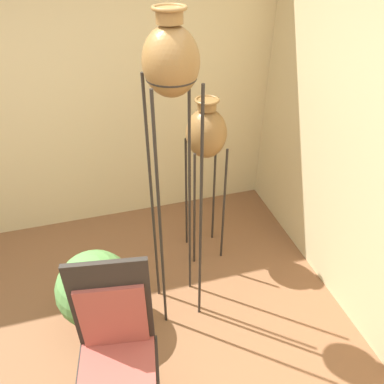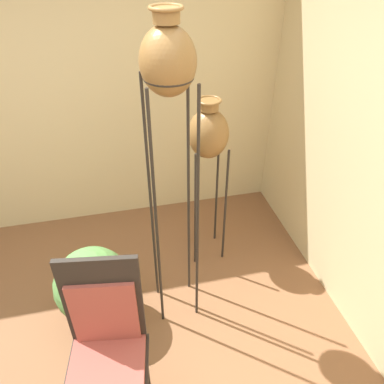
{
  "view_description": "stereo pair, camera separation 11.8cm",
  "coord_description": "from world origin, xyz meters",
  "px_view_note": "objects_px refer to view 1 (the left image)",
  "views": [
    {
      "loc": [
        0.3,
        -1.26,
        2.52
      ],
      "look_at": [
        0.94,
        0.95,
        0.89
      ],
      "focal_mm": 35.0,
      "sensor_mm": 36.0,
      "label": 1
    },
    {
      "loc": [
        0.42,
        -1.29,
        2.52
      ],
      "look_at": [
        0.94,
        0.95,
        0.89
      ],
      "focal_mm": 35.0,
      "sensor_mm": 36.0,
      "label": 2
    }
  ],
  "objects_px": {
    "vase_stand_medium": "(206,135)",
    "chair": "(116,349)",
    "potted_plant": "(96,291)",
    "vase_stand_tall": "(171,74)"
  },
  "relations": [
    {
      "from": "potted_plant",
      "to": "vase_stand_medium",
      "type": "bearing_deg",
      "value": 29.71
    },
    {
      "from": "vase_stand_medium",
      "to": "chair",
      "type": "distance_m",
      "value": 1.64
    },
    {
      "from": "potted_plant",
      "to": "vase_stand_tall",
      "type": "bearing_deg",
      "value": 2.64
    },
    {
      "from": "vase_stand_tall",
      "to": "vase_stand_medium",
      "type": "xyz_separation_m",
      "value": [
        0.38,
        0.54,
        -0.68
      ]
    },
    {
      "from": "vase_stand_medium",
      "to": "potted_plant",
      "type": "relative_size",
      "value": 2.21
    },
    {
      "from": "vase_stand_tall",
      "to": "potted_plant",
      "type": "bearing_deg",
      "value": -177.36
    },
    {
      "from": "vase_stand_tall",
      "to": "chair",
      "type": "distance_m",
      "value": 1.51
    },
    {
      "from": "vase_stand_medium",
      "to": "chair",
      "type": "bearing_deg",
      "value": -125.85
    },
    {
      "from": "vase_stand_medium",
      "to": "chair",
      "type": "relative_size",
      "value": 1.26
    },
    {
      "from": "vase_stand_medium",
      "to": "chair",
      "type": "xyz_separation_m",
      "value": [
        -0.9,
        -1.25,
        -0.55
      ]
    }
  ]
}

